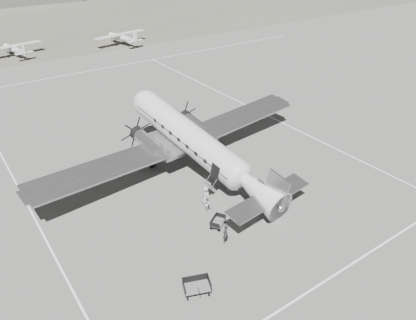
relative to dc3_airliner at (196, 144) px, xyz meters
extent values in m
plane|color=slate|center=(2.96, -2.91, -2.97)|extent=(260.00, 260.00, 0.00)
cube|color=white|center=(2.96, -16.91, -2.97)|extent=(60.00, 0.15, 0.01)
cube|color=white|center=(14.96, -2.91, -2.97)|extent=(0.15, 80.00, 0.01)
cube|color=white|center=(-15.04, 7.09, -2.97)|extent=(0.15, 60.00, 0.01)
cube|color=white|center=(2.96, 37.09, -2.97)|extent=(90.00, 0.15, 0.01)
cube|color=#626052|center=(2.96, 92.09, -2.97)|extent=(260.00, 90.00, 0.01)
imported|color=#2B2B2B|center=(-3.91, -9.87, -2.14)|extent=(0.72, 0.65, 1.66)
imported|color=silver|center=(-2.75, -5.93, -2.20)|extent=(0.87, 0.94, 1.55)
imported|color=#B6B6B4|center=(-2.32, -4.97, -2.12)|extent=(0.63, 0.89, 1.71)
camera|label=1|loc=(-18.53, -28.49, 17.75)|focal=35.00mm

